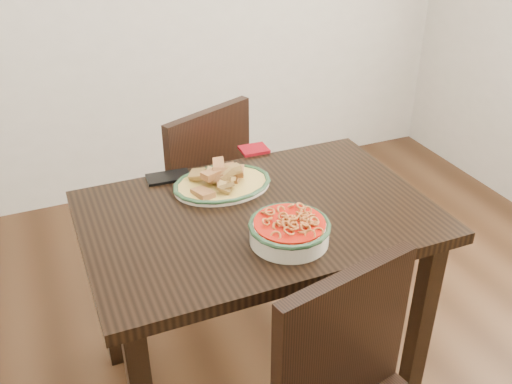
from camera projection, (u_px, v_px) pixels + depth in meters
name	position (u px, v px, depth m)	size (l,w,h in m)	color
dining_table	(258.00, 239.00, 1.88)	(1.11, 0.74, 0.75)	black
chair_far	(194.00, 189.00, 2.45)	(0.55, 0.55, 0.89)	black
fish_plate	(222.00, 176.00, 1.94)	(0.34, 0.26, 0.11)	beige
noodle_bowl	(289.00, 229.00, 1.66)	(0.24, 0.24, 0.08)	beige
smartphone	(168.00, 177.00, 2.02)	(0.15, 0.08, 0.01)	black
napkin	(254.00, 149.00, 2.21)	(0.10, 0.09, 0.01)	maroon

